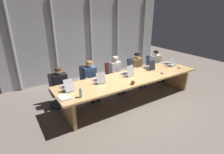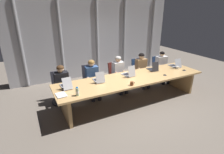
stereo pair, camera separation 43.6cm
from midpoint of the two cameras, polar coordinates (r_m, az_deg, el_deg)
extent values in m
plane|color=#6B6056|center=(5.40, 3.76, -7.43)|extent=(13.17, 13.17, 0.00)
cube|color=tan|center=(5.09, 3.96, -0.27)|extent=(4.42, 1.13, 0.05)
cube|color=black|center=(5.11, 3.94, -0.95)|extent=(3.76, 0.10, 0.06)
cube|color=tan|center=(4.48, -17.10, -9.73)|extent=(0.08, 0.96, 0.70)
cube|color=tan|center=(6.52, 17.89, 0.11)|extent=(0.08, 0.96, 0.70)
cube|color=#B2B2B7|center=(7.11, -8.96, 12.47)|extent=(6.59, 0.10, 3.06)
cylinder|color=gray|center=(6.47, -31.47, 8.77)|extent=(0.12, 0.12, 2.99)
cylinder|color=gray|center=(6.62, -20.11, 10.81)|extent=(0.12, 0.12, 2.99)
cylinder|color=gray|center=(7.06, -8.78, 12.41)|extent=(0.12, 0.12, 2.99)
cylinder|color=gray|center=(7.64, -0.11, 13.32)|extent=(0.12, 0.12, 2.99)
cylinder|color=gray|center=(8.53, 8.59, 13.92)|extent=(0.12, 0.12, 2.99)
cube|color=#BCBCC1|center=(4.58, -17.48, -3.34)|extent=(0.24, 0.33, 0.02)
cube|color=black|center=(4.60, -17.59, -3.12)|extent=(0.20, 0.19, 0.00)
cube|color=#BCBCC1|center=(4.32, -16.69, -2.66)|extent=(0.23, 0.16, 0.27)
cube|color=black|center=(4.32, -16.71, -2.61)|extent=(0.21, 0.14, 0.24)
cube|color=#BCBCC1|center=(4.83, -7.17, -1.18)|extent=(0.27, 0.33, 0.02)
cube|color=black|center=(4.84, -7.27, -0.98)|extent=(0.22, 0.19, 0.00)
cube|color=#BCBCC1|center=(4.59, -6.34, -0.34)|extent=(0.25, 0.13, 0.28)
cube|color=black|center=(4.60, -6.36, -0.29)|extent=(0.22, 0.11, 0.25)
cube|color=#BCBCC1|center=(5.26, 2.10, 0.89)|extent=(0.28, 0.36, 0.02)
cube|color=black|center=(5.27, 1.92, 1.06)|extent=(0.23, 0.20, 0.00)
cube|color=#BCBCC1|center=(5.06, 3.61, 2.00)|extent=(0.25, 0.10, 0.31)
cube|color=black|center=(5.07, 3.56, 2.03)|extent=(0.23, 0.09, 0.28)
cube|color=#2D2D33|center=(5.86, 9.60, 2.76)|extent=(0.26, 0.33, 0.02)
cube|color=black|center=(5.87, 9.48, 2.92)|extent=(0.21, 0.19, 0.00)
cube|color=#2D2D33|center=(5.67, 10.78, 3.69)|extent=(0.23, 0.09, 0.29)
cube|color=black|center=(5.67, 10.75, 3.72)|extent=(0.21, 0.08, 0.26)
cube|color=#A8ADB7|center=(6.48, 15.83, 4.04)|extent=(0.27, 0.34, 0.02)
cube|color=black|center=(6.49, 15.70, 4.18)|extent=(0.22, 0.20, 0.00)
cube|color=#A8ADB7|center=(6.28, 17.27, 4.80)|extent=(0.25, 0.14, 0.29)
cube|color=black|center=(6.29, 17.24, 4.83)|extent=(0.23, 0.13, 0.25)
cube|color=#2D2D38|center=(5.24, -19.07, -4.46)|extent=(0.50, 0.50, 0.08)
cube|color=#2D2D38|center=(5.34, -19.93, -1.02)|extent=(0.44, 0.13, 0.45)
cylinder|color=#262628|center=(5.33, -18.80, -6.47)|extent=(0.05, 0.05, 0.33)
cylinder|color=black|center=(5.42, -18.57, -8.23)|extent=(0.60, 0.60, 0.04)
cube|color=#2D2D38|center=(5.49, -9.63, -2.33)|extent=(0.52, 0.52, 0.08)
cube|color=#2D2D38|center=(5.58, -10.56, 1.22)|extent=(0.44, 0.15, 0.51)
cylinder|color=#262628|center=(5.58, -9.50, -4.28)|extent=(0.05, 0.05, 0.33)
cylinder|color=black|center=(5.66, -9.39, -5.99)|extent=(0.60, 0.60, 0.04)
cube|color=#511E19|center=(5.89, -1.23, -0.37)|extent=(0.55, 0.55, 0.08)
cube|color=#511E19|center=(5.95, -2.62, 2.67)|extent=(0.44, 0.18, 0.47)
cylinder|color=#262628|center=(5.97, -1.22, -2.22)|extent=(0.05, 0.05, 0.33)
cylinder|color=black|center=(6.05, -1.20, -3.85)|extent=(0.60, 0.60, 0.04)
cube|color=navy|center=(6.39, 5.85, 1.28)|extent=(0.51, 0.51, 0.08)
cube|color=navy|center=(6.45, 4.62, 4.14)|extent=(0.44, 0.15, 0.48)
cylinder|color=#262628|center=(6.46, 5.78, -0.45)|extent=(0.05, 0.05, 0.33)
cylinder|color=black|center=(6.53, 5.72, -1.97)|extent=(0.60, 0.60, 0.04)
cube|color=navy|center=(6.97, 11.84, 2.67)|extent=(0.48, 0.48, 0.08)
cube|color=navy|center=(7.05, 10.76, 5.20)|extent=(0.43, 0.11, 0.45)
cylinder|color=#262628|center=(7.04, 11.71, 1.07)|extent=(0.05, 0.05, 0.33)
cylinder|color=black|center=(7.11, 11.60, -0.35)|extent=(0.60, 0.60, 0.04)
cube|color=black|center=(5.12, -18.95, -1.64)|extent=(0.39, 0.22, 0.48)
sphere|color=beige|center=(5.01, -19.41, 1.99)|extent=(0.20, 0.20, 0.20)
ellipsoid|color=#472D19|center=(5.00, -19.45, 2.26)|extent=(0.21, 0.21, 0.15)
cylinder|color=black|center=(5.14, -17.24, -0.78)|extent=(0.07, 0.13, 0.27)
cylinder|color=beige|center=(5.00, -16.41, -2.79)|extent=(0.06, 0.30, 0.06)
cylinder|color=black|center=(5.08, -20.80, -1.52)|extent=(0.07, 0.13, 0.27)
cylinder|color=beige|center=(4.93, -20.07, -3.58)|extent=(0.06, 0.30, 0.06)
cylinder|color=#262833|center=(5.07, -16.92, -4.95)|extent=(0.13, 0.40, 0.13)
cylinder|color=#262833|center=(5.01, -16.06, -7.87)|extent=(0.11, 0.11, 0.43)
cylinder|color=#262833|center=(5.03, -19.09, -5.44)|extent=(0.13, 0.40, 0.13)
cylinder|color=#262833|center=(4.97, -18.27, -8.39)|extent=(0.11, 0.11, 0.43)
cube|color=#335184|center=(5.37, -9.52, 0.55)|extent=(0.39, 0.25, 0.51)
sphere|color=beige|center=(5.26, -9.76, 4.24)|extent=(0.20, 0.20, 0.20)
ellipsoid|color=olive|center=(5.25, -9.78, 4.50)|extent=(0.20, 0.20, 0.15)
cylinder|color=#335184|center=(5.40, -7.98, 1.50)|extent=(0.08, 0.14, 0.27)
cylinder|color=beige|center=(5.26, -7.09, -0.37)|extent=(0.08, 0.30, 0.06)
cylinder|color=#335184|center=(5.31, -11.17, 0.94)|extent=(0.08, 0.14, 0.27)
cylinder|color=beige|center=(5.16, -10.36, -0.99)|extent=(0.08, 0.30, 0.06)
cylinder|color=#262833|center=(5.34, -7.60, -2.81)|extent=(0.16, 0.41, 0.13)
cylinder|color=#262833|center=(5.28, -6.78, -5.58)|extent=(0.11, 0.11, 0.43)
cylinder|color=#262833|center=(5.28, -9.62, -3.22)|extent=(0.16, 0.41, 0.13)
cylinder|color=#262833|center=(5.21, -8.82, -6.03)|extent=(0.11, 0.11, 0.43)
cube|color=silver|center=(5.77, -1.17, 2.38)|extent=(0.36, 0.23, 0.53)
sphere|color=tan|center=(5.66, -1.20, 5.90)|extent=(0.19, 0.19, 0.19)
ellipsoid|color=#B2ADA8|center=(5.65, -1.20, 6.13)|extent=(0.20, 0.20, 0.14)
cylinder|color=silver|center=(5.82, 0.03, 3.36)|extent=(0.07, 0.14, 0.27)
cylinder|color=tan|center=(5.70, 1.24, 1.70)|extent=(0.07, 0.30, 0.06)
cylinder|color=silver|center=(5.67, -2.42, 2.83)|extent=(0.07, 0.14, 0.27)
cylinder|color=tan|center=(5.54, -1.23, 1.12)|extent=(0.07, 0.30, 0.06)
cylinder|color=#262833|center=(5.77, 0.78, -0.74)|extent=(0.14, 0.40, 0.13)
cylinder|color=#262833|center=(5.72, 1.82, -3.22)|extent=(0.11, 0.11, 0.43)
cylinder|color=#262833|center=(5.66, -0.87, -1.17)|extent=(0.14, 0.40, 0.13)
cylinder|color=#262833|center=(5.61, 0.17, -3.71)|extent=(0.11, 0.11, 0.43)
cube|color=olive|center=(6.27, 6.00, 3.78)|extent=(0.38, 0.23, 0.52)
sphere|color=beige|center=(6.17, 6.13, 7.00)|extent=(0.20, 0.20, 0.20)
ellipsoid|color=black|center=(6.17, 6.14, 7.23)|extent=(0.20, 0.20, 0.15)
cylinder|color=olive|center=(6.35, 7.18, 4.59)|extent=(0.07, 0.14, 0.27)
cylinder|color=beige|center=(6.23, 8.33, 3.07)|extent=(0.07, 0.30, 0.06)
cylinder|color=olive|center=(6.16, 4.84, 4.16)|extent=(0.07, 0.14, 0.27)
cylinder|color=beige|center=(6.04, 5.98, 2.60)|extent=(0.07, 0.30, 0.06)
cylinder|color=#262833|center=(6.28, 7.73, 0.93)|extent=(0.14, 0.40, 0.13)
cylinder|color=#262833|center=(6.22, 8.67, -1.36)|extent=(0.11, 0.11, 0.43)
cylinder|color=#262833|center=(6.16, 6.28, 0.59)|extent=(0.14, 0.40, 0.13)
cylinder|color=#262833|center=(6.11, 7.23, -1.74)|extent=(0.11, 0.11, 0.43)
cube|color=silver|center=(6.87, 12.10, 4.91)|extent=(0.42, 0.26, 0.50)
sphere|color=beige|center=(6.79, 12.33, 7.69)|extent=(0.18, 0.18, 0.18)
ellipsoid|color=black|center=(6.78, 12.34, 7.87)|extent=(0.18, 0.18, 0.13)
cylinder|color=silver|center=(6.96, 13.25, 5.54)|extent=(0.08, 0.14, 0.27)
cylinder|color=beige|center=(6.84, 14.28, 4.15)|extent=(0.09, 0.30, 0.06)
cylinder|color=silver|center=(6.75, 11.00, 5.23)|extent=(0.08, 0.14, 0.27)
cylinder|color=beige|center=(6.63, 12.03, 3.79)|extent=(0.09, 0.30, 0.06)
cylinder|color=#262833|center=(6.87, 13.61, 2.33)|extent=(0.17, 0.41, 0.13)
cylinder|color=#262833|center=(6.81, 14.43, 0.23)|extent=(0.11, 0.11, 0.43)
cylinder|color=#262833|center=(6.75, 12.31, 2.09)|extent=(0.17, 0.41, 0.13)
cylinder|color=#262833|center=(6.69, 13.13, -0.05)|extent=(0.11, 0.11, 0.43)
cylinder|color=#ADD1B2|center=(4.00, -13.20, -5.21)|extent=(0.07, 0.07, 0.19)
cylinder|color=white|center=(4.00, -13.19, -5.34)|extent=(0.08, 0.08, 0.06)
cylinder|color=blue|center=(3.95, -13.32, -3.85)|extent=(0.04, 0.04, 0.02)
cylinder|color=brown|center=(4.56, 4.02, -1.91)|extent=(0.09, 0.09, 0.10)
torus|color=brown|center=(4.59, 4.59, -1.76)|extent=(0.07, 0.01, 0.07)
cylinder|color=white|center=(6.20, 17.17, 3.50)|extent=(0.08, 0.08, 0.09)
torus|color=white|center=(6.24, 17.47, 3.57)|extent=(0.07, 0.01, 0.07)
cone|color=black|center=(5.49, 13.76, 1.26)|extent=(0.11, 0.11, 0.03)
cone|color=black|center=(6.14, 19.03, 2.83)|extent=(0.11, 0.11, 0.03)
cube|color=silver|center=(4.12, -18.31, -6.31)|extent=(0.24, 0.32, 0.02)
cylinder|color=silver|center=(3.98, -17.75, -7.03)|extent=(0.21, 0.03, 0.01)
camera|label=1|loc=(0.22, -92.61, -1.02)|focal=28.12mm
camera|label=2|loc=(0.22, 87.39, 1.02)|focal=28.12mm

